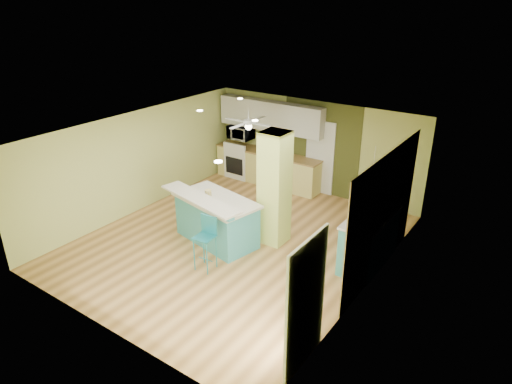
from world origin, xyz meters
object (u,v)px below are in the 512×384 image
side_counter (369,239)px  fruit_bowl (270,152)px  peninsula (216,219)px  bar_stool (207,234)px  canister (208,193)px

side_counter → fruit_bowl: size_ratio=5.29×
peninsula → side_counter: 3.26m
peninsula → side_counter: (3.08, 1.06, -0.01)m
bar_stool → fruit_bowl: bearing=103.3°
fruit_bowl → canister: (0.61, -3.38, 0.11)m
bar_stool → fruit_bowl: bar_stool is taller
side_counter → peninsula: bearing=-161.1°
peninsula → bar_stool: (0.53, -0.92, 0.20)m
side_counter → fruit_bowl: 4.56m
peninsula → bar_stool: peninsula is taller
peninsula → canister: size_ratio=13.91×
peninsula → fruit_bowl: size_ratio=7.19×
bar_stool → canister: bearing=124.2°
canister → side_counter: bearing=17.7°
peninsula → bar_stool: size_ratio=2.02×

